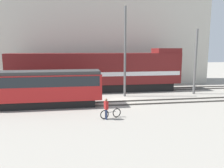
{
  "coord_description": "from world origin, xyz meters",
  "views": [
    {
      "loc": [
        -4.33,
        -21.73,
        5.23
      ],
      "look_at": [
        -0.97,
        -0.48,
        1.8
      ],
      "focal_mm": 35.0,
      "sensor_mm": 36.0,
      "label": 1
    }
  ],
  "objects_px": {
    "freight_locomotive": "(98,72)",
    "utility_pole_left": "(125,52)",
    "utility_pole_center": "(195,62)",
    "streetcar": "(44,86)",
    "person": "(106,107)",
    "bicycle": "(111,114)"
  },
  "relations": [
    {
      "from": "bicycle",
      "to": "utility_pole_left",
      "type": "distance_m",
      "value": 9.23
    },
    {
      "from": "bicycle",
      "to": "utility_pole_center",
      "type": "xyz_separation_m",
      "value": [
        11.1,
        7.57,
        3.4
      ]
    },
    {
      "from": "person",
      "to": "utility_pole_center",
      "type": "height_order",
      "value": "utility_pole_center"
    },
    {
      "from": "streetcar",
      "to": "utility_pole_center",
      "type": "relative_size",
      "value": 1.37
    },
    {
      "from": "bicycle",
      "to": "utility_pole_center",
      "type": "distance_m",
      "value": 13.86
    },
    {
      "from": "utility_pole_center",
      "to": "person",
      "type": "bearing_deg",
      "value": -145.72
    },
    {
      "from": "utility_pole_left",
      "to": "utility_pole_center",
      "type": "xyz_separation_m",
      "value": [
        8.36,
        -0.0,
        -1.13
      ]
    },
    {
      "from": "utility_pole_center",
      "to": "freight_locomotive",
      "type": "bearing_deg",
      "value": 163.41
    },
    {
      "from": "utility_pole_left",
      "to": "utility_pole_center",
      "type": "bearing_deg",
      "value": -0.0
    },
    {
      "from": "streetcar",
      "to": "freight_locomotive",
      "type": "bearing_deg",
      "value": 49.93
    },
    {
      "from": "person",
      "to": "utility_pole_center",
      "type": "distance_m",
      "value": 14.18
    },
    {
      "from": "freight_locomotive",
      "to": "utility_pole_center",
      "type": "bearing_deg",
      "value": -16.59
    },
    {
      "from": "streetcar",
      "to": "utility_pole_left",
      "type": "xyz_separation_m",
      "value": [
        8.2,
        3.29,
        2.99
      ]
    },
    {
      "from": "freight_locomotive",
      "to": "person",
      "type": "xyz_separation_m",
      "value": [
        -0.46,
        -11.12,
        -1.52
      ]
    },
    {
      "from": "person",
      "to": "streetcar",
      "type": "bearing_deg",
      "value": 138.09
    },
    {
      "from": "freight_locomotive",
      "to": "bicycle",
      "type": "distance_m",
      "value": 11.06
    },
    {
      "from": "freight_locomotive",
      "to": "utility_pole_left",
      "type": "relative_size",
      "value": 2.13
    },
    {
      "from": "bicycle",
      "to": "utility_pole_left",
      "type": "height_order",
      "value": "utility_pole_left"
    },
    {
      "from": "person",
      "to": "utility_pole_center",
      "type": "bearing_deg",
      "value": 34.28
    },
    {
      "from": "freight_locomotive",
      "to": "utility_pole_center",
      "type": "relative_size",
      "value": 2.77
    },
    {
      "from": "person",
      "to": "utility_pole_left",
      "type": "distance_m",
      "value": 9.3
    },
    {
      "from": "utility_pole_center",
      "to": "streetcar",
      "type": "bearing_deg",
      "value": -168.77
    }
  ]
}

